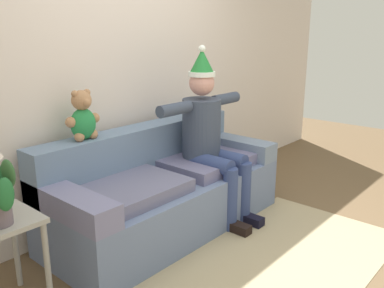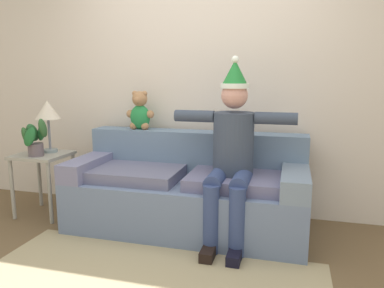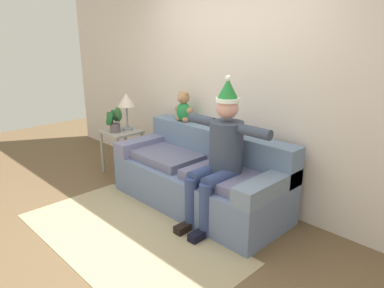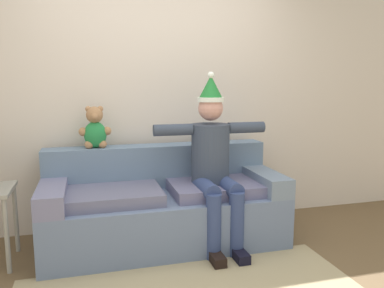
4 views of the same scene
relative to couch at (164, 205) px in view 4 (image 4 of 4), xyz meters
name	(u,v)px [view 4 (image 4 of 4)]	position (x,y,z in m)	size (l,w,h in m)	color
back_wall	(152,91)	(0.00, 0.52, 1.01)	(7.00, 0.10, 2.70)	silver
couch	(164,205)	(0.00, 0.00, 0.00)	(2.08, 0.88, 0.84)	slate
person_seated	(214,159)	(0.42, -0.16, 0.44)	(1.02, 0.77, 1.52)	#374154
teddy_bear	(95,129)	(-0.57, 0.27, 0.68)	(0.29, 0.17, 0.38)	#248443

